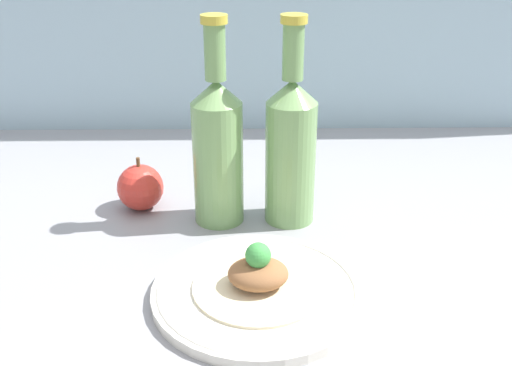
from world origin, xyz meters
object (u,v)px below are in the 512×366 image
Objects in this scene: plate at (258,291)px; cider_bottle_right at (291,146)px; plated_food at (258,276)px; cider_bottle_left at (218,147)px; apple at (140,187)px.

cider_bottle_right is (5.30, 20.91, 11.45)cm from plate.
cider_bottle_left is (-5.70, 20.91, 9.24)cm from plated_food.
plated_food is 0.53× the size of cider_bottle_right.
plate is at bearing 180.00° from plated_food.
cider_bottle_left is at bearing -16.91° from apple.
cider_bottle_left is 15.96cm from apple.
cider_bottle_right reaches higher than plate.
cider_bottle_right is (11.00, 0.00, 0.00)cm from cider_bottle_left.
plate is 1.62× the size of plated_food.
apple reaches higher than plated_food.
plated_food is at bearing -53.16° from apple.
cider_bottle_right is (5.30, 20.91, 9.24)cm from plated_food.
plated_food is at bearing 0.00° from plate.
plated_food reaches higher than plate.
cider_bottle_left and cider_bottle_right have the same top height.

